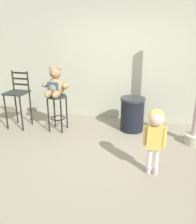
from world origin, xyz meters
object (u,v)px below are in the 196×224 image
(child_walking, at_px, (155,128))
(bar_chair_empty, at_px, (18,95))
(teddy_bear, at_px, (55,85))
(trash_bin, at_px, (132,114))
(bar_stool_with_teddy, at_px, (57,106))

(child_walking, bearing_deg, bar_chair_empty, -145.08)
(teddy_bear, bearing_deg, bar_chair_empty, -179.54)
(trash_bin, relative_size, bar_chair_empty, 0.59)
(trash_bin, bearing_deg, bar_chair_empty, -169.80)
(bar_stool_with_teddy, distance_m, bar_chair_empty, 0.90)
(bar_stool_with_teddy, distance_m, teddy_bear, 0.44)
(bar_stool_with_teddy, bearing_deg, child_walking, -29.43)
(teddy_bear, distance_m, bar_chair_empty, 0.92)
(trash_bin, height_order, bar_chair_empty, bar_chair_empty)
(bar_stool_with_teddy, xyz_separation_m, teddy_bear, (0.00, -0.03, 0.44))
(teddy_bear, relative_size, child_walking, 0.61)
(bar_stool_with_teddy, bearing_deg, bar_chair_empty, -177.69)
(child_walking, bearing_deg, teddy_bear, -153.15)
(child_walking, relative_size, bar_chair_empty, 0.82)
(teddy_bear, xyz_separation_m, child_walking, (1.99, -1.09, -0.26))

